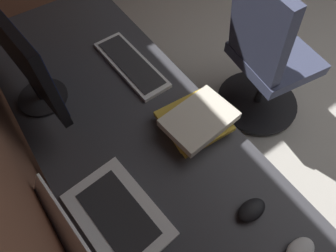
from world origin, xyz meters
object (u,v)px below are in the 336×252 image
Objects in this scene: laptop_leftmost at (98,225)px; keyboard_main at (131,64)px; book_stack_near at (197,121)px; monitor_primary at (18,52)px; drawer_pedestal at (168,222)px; mouse_spare at (300,251)px; office_chair at (265,63)px; mouse_main at (252,210)px.

laptop_leftmost is 0.89× the size of keyboard_main.
keyboard_main is 0.43m from book_stack_near.
monitor_primary reaches higher than laptop_leftmost.
keyboard_main is (0.58, -0.21, 0.39)m from drawer_pedestal.
monitor_primary is 1.11m from mouse_spare.
drawer_pedestal is 0.72× the size of office_chair.
drawer_pedestal is 1.63× the size of keyboard_main.
monitor_primary is 2.02× the size of book_stack_near.
book_stack_near is (-0.43, -0.04, 0.03)m from keyboard_main.
laptop_leftmost is at bearing 105.15° from book_stack_near.
laptop_leftmost is 0.49m from mouse_main.
book_stack_near is at bearing 108.77° from office_chair.
monitor_primary reaches higher than mouse_main.
monitor_primary is 0.57× the size of office_chair.
book_stack_near is (-0.48, -0.43, -0.21)m from monitor_primary.
monitor_primary reaches higher than mouse_spare.
mouse_main is (-0.21, -0.19, 0.40)m from drawer_pedestal.
keyboard_main is at bearing -19.48° from drawer_pedestal.
laptop_leftmost is 1.39× the size of book_stack_near.
laptop_leftmost is at bearing 48.78° from mouse_spare.
drawer_pedestal is at bearing 30.34° from mouse_spare.
mouse_main is at bearing 171.17° from book_stack_near.
keyboard_main is (0.56, -0.44, -0.04)m from laptop_leftmost.
book_stack_near is at bearing -2.41° from mouse_spare.
mouse_spare is (-0.40, -0.46, -0.03)m from laptop_leftmost.
drawer_pedestal is 0.91m from monitor_primary.
mouse_spare is at bearing -149.66° from drawer_pedestal.
monitor_primary is at bearing 42.04° from book_stack_near.
keyboard_main is 0.84m from office_chair.
keyboard_main is at bearing 5.18° from book_stack_near.
laptop_leftmost is at bearing 61.66° from mouse_main.
mouse_spare is (-1.01, -0.41, -0.23)m from monitor_primary.
monitor_primary is at bearing 82.69° from keyboard_main.
mouse_main is (-0.79, 0.02, 0.01)m from keyboard_main.
monitor_primary is at bearing 78.93° from office_chair.
laptop_leftmost is 3.66× the size of mouse_main.
office_chair reaches higher than book_stack_near.
monitor_primary is 1.45× the size of laptop_leftmost.
book_stack_near is (0.15, -0.24, 0.43)m from drawer_pedestal.
laptop_leftmost reaches higher than mouse_main.
mouse_main is 0.38× the size of book_stack_near.
mouse_main is at bearing -118.34° from laptop_leftmost.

